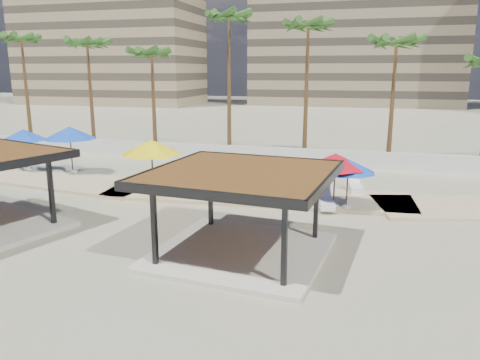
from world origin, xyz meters
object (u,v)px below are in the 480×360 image
(lounger_a, at_px, (193,182))
(lounger_c, at_px, (355,187))
(umbrella_a, at_px, (70,133))
(lounger_b, at_px, (326,202))
(umbrella_c, at_px, (335,161))
(pavilion_central, at_px, (241,205))

(lounger_a, relative_size, lounger_c, 1.03)
(umbrella_a, distance_m, lounger_c, 17.72)
(lounger_a, height_order, lounger_b, lounger_a)
(umbrella_a, height_order, lounger_c, umbrella_a)
(lounger_b, height_order, lounger_c, lounger_b)
(umbrella_c, height_order, lounger_b, umbrella_c)
(umbrella_c, bearing_deg, lounger_b, 172.97)
(umbrella_c, xyz_separation_m, lounger_a, (-7.96, 2.07, -2.01))
(lounger_c, bearing_deg, umbrella_c, 155.76)
(pavilion_central, bearing_deg, lounger_b, 75.37)
(umbrella_c, bearing_deg, pavilion_central, -113.13)
(lounger_c, bearing_deg, lounger_a, 89.22)
(lounger_a, bearing_deg, lounger_b, -105.53)
(pavilion_central, height_order, lounger_c, pavilion_central)
(lounger_b, distance_m, lounger_c, 3.63)
(umbrella_c, height_order, lounger_c, umbrella_c)
(pavilion_central, xyz_separation_m, lounger_a, (-5.18, 8.56, -1.50))
(lounger_a, bearing_deg, umbrella_a, 80.80)
(pavilion_central, relative_size, lounger_c, 3.37)
(umbrella_a, bearing_deg, umbrella_c, -11.53)
(pavilion_central, xyz_separation_m, umbrella_c, (2.77, 6.49, 0.52))
(umbrella_a, height_order, umbrella_c, umbrella_a)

